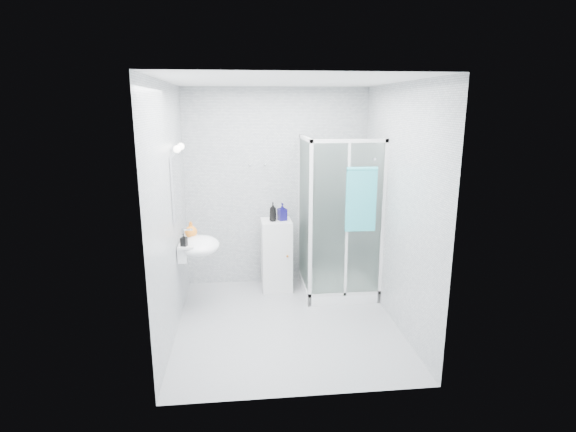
{
  "coord_description": "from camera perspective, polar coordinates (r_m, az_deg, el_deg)",
  "views": [
    {
      "loc": [
        -0.48,
        -4.55,
        2.36
      ],
      "look_at": [
        0.05,
        0.35,
        1.15
      ],
      "focal_mm": 28.0,
      "sensor_mm": 36.0,
      "label": 1
    }
  ],
  "objects": [
    {
      "name": "soap_dispenser_black",
      "position": [
        5.06,
        -13.09,
        -2.96
      ],
      "size": [
        0.08,
        0.08,
        0.14
      ],
      "primitive_type": "imported",
      "rotation": [
        0.0,
        0.0,
        -0.33
      ],
      "color": "black",
      "rests_on": "wall_basin"
    },
    {
      "name": "shampoo_bottle_a",
      "position": [
        5.69,
        -1.93,
        0.53
      ],
      "size": [
        0.1,
        0.1,
        0.24
      ],
      "primitive_type": "imported",
      "rotation": [
        0.0,
        0.0,
        0.03
      ],
      "color": "black",
      "rests_on": "storage_cabinet"
    },
    {
      "name": "hand_towel",
      "position": [
        5.21,
        9.27,
        2.28
      ],
      "size": [
        0.35,
        0.05,
        0.75
      ],
      "color": "#30ABB7",
      "rests_on": "shower_enclosure"
    },
    {
      "name": "shower_enclosure",
      "position": [
        5.77,
        5.71,
        -5.65
      ],
      "size": [
        0.9,
        0.95,
        2.0
      ],
      "color": "white",
      "rests_on": "ground"
    },
    {
      "name": "mirror",
      "position": [
        5.12,
        -14.02,
        3.72
      ],
      "size": [
        0.02,
        0.6,
        0.7
      ],
      "primitive_type": "cube",
      "color": "white",
      "rests_on": "room"
    },
    {
      "name": "wall_basin",
      "position": [
        5.26,
        -11.43,
        -3.77
      ],
      "size": [
        0.46,
        0.56,
        0.35
      ],
      "color": "white",
      "rests_on": "ground"
    },
    {
      "name": "shampoo_bottle_b",
      "position": [
        5.73,
        -0.74,
        0.55
      ],
      "size": [
        0.13,
        0.13,
        0.22
      ],
      "primitive_type": "imported",
      "rotation": [
        0.0,
        0.0,
        0.33
      ],
      "color": "#120E56",
      "rests_on": "storage_cabinet"
    },
    {
      "name": "soap_dispenser_orange",
      "position": [
        5.37,
        -12.22,
        -1.68
      ],
      "size": [
        0.17,
        0.17,
        0.19
      ],
      "primitive_type": "imported",
      "rotation": [
        0.0,
        0.0,
        0.21
      ],
      "color": "orange",
      "rests_on": "wall_basin"
    },
    {
      "name": "storage_cabinet",
      "position": [
        5.89,
        -1.47,
        -4.97
      ],
      "size": [
        0.39,
        0.42,
        0.93
      ],
      "rotation": [
        0.0,
        0.0,
        0.02
      ],
      "color": "silver",
      "rests_on": "ground"
    },
    {
      "name": "vanity_lights",
      "position": [
        5.06,
        -13.73,
        8.42
      ],
      "size": [
        0.1,
        0.4,
        0.08
      ],
      "color": "silver",
      "rests_on": "room"
    },
    {
      "name": "room",
      "position": [
        4.7,
        -0.15,
        0.75
      ],
      "size": [
        2.4,
        2.6,
        2.6
      ],
      "color": "silver",
      "rests_on": "ground"
    },
    {
      "name": "wall_hooks",
      "position": [
        5.86,
        -3.89,
        6.5
      ],
      "size": [
        0.23,
        0.06,
        0.03
      ],
      "color": "silver",
      "rests_on": "room"
    }
  ]
}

